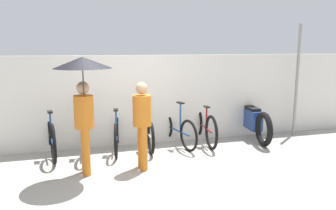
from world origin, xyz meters
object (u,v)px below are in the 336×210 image
at_px(parked_bicycle_0, 51,136).
at_px(parked_bicycle_2, 117,133).
at_px(parked_bicycle_5, 204,126).
at_px(parked_bicycle_4, 176,129).
at_px(pedestrian_center, 142,120).
at_px(pedestrian_leading, 83,85).
at_px(parked_bicycle_1, 85,136).
at_px(motorcycle, 252,120).
at_px(parked_bicycle_3, 147,131).

bearing_deg(parked_bicycle_0, parked_bicycle_2, -99.82).
bearing_deg(parked_bicycle_5, parked_bicycle_4, 94.42).
xyz_separation_m(parked_bicycle_5, pedestrian_center, (-1.65, -1.21, 0.51)).
xyz_separation_m(parked_bicycle_2, parked_bicycle_4, (1.29, 0.03, -0.01)).
relative_size(parked_bicycle_4, pedestrian_leading, 0.86).
distance_m(parked_bicycle_0, parked_bicycle_1, 0.65).
relative_size(parked_bicycle_2, parked_bicycle_5, 0.93).
distance_m(parked_bicycle_1, pedestrian_leading, 1.68).
xyz_separation_m(pedestrian_leading, pedestrian_center, (0.96, 0.05, -0.63)).
bearing_deg(pedestrian_center, pedestrian_leading, 1.46).
distance_m(parked_bicycle_1, motorcycle, 3.82).
bearing_deg(motorcycle, parked_bicycle_1, 100.08).
height_order(parked_bicycle_1, parked_bicycle_4, parked_bicycle_4).
distance_m(parked_bicycle_3, motorcycle, 2.53).
relative_size(pedestrian_leading, motorcycle, 0.93).
bearing_deg(pedestrian_leading, parked_bicycle_2, -121.61).
distance_m(parked_bicycle_0, parked_bicycle_5, 3.23).
xyz_separation_m(parked_bicycle_1, pedestrian_leading, (-0.02, -1.22, 1.16)).
height_order(parked_bicycle_2, parked_bicycle_4, parked_bicycle_4).
bearing_deg(parked_bicycle_5, pedestrian_center, 131.30).
relative_size(parked_bicycle_1, parked_bicycle_4, 1.04).
height_order(pedestrian_leading, motorcycle, pedestrian_leading).
height_order(parked_bicycle_2, parked_bicycle_5, parked_bicycle_5).
xyz_separation_m(parked_bicycle_2, parked_bicycle_3, (0.65, 0.03, -0.01)).
bearing_deg(parked_bicycle_2, parked_bicycle_0, 97.25).
xyz_separation_m(parked_bicycle_2, motorcycle, (3.17, 0.07, 0.05)).
bearing_deg(parked_bicycle_0, pedestrian_leading, -161.70).
bearing_deg(parked_bicycle_4, parked_bicycle_0, 77.97).
distance_m(parked_bicycle_0, pedestrian_leading, 1.82).
bearing_deg(parked_bicycle_0, parked_bicycle_4, -98.18).
xyz_separation_m(parked_bicycle_4, motorcycle, (1.88, 0.05, 0.06)).
height_order(parked_bicycle_3, motorcycle, parked_bicycle_3).
distance_m(parked_bicycle_1, parked_bicycle_4, 1.94).
bearing_deg(pedestrian_leading, parked_bicycle_0, -67.34).
height_order(parked_bicycle_0, pedestrian_leading, pedestrian_leading).
distance_m(parked_bicycle_1, pedestrian_center, 1.59).
relative_size(parked_bicycle_0, parked_bicycle_3, 1.12).
relative_size(parked_bicycle_3, parked_bicycle_4, 0.97).
relative_size(parked_bicycle_4, parked_bicycle_5, 0.95).
distance_m(parked_bicycle_3, parked_bicycle_5, 1.29).
xyz_separation_m(parked_bicycle_4, parked_bicycle_5, (0.65, -0.01, 0.02)).
relative_size(parked_bicycle_5, motorcycle, 0.84).
distance_m(parked_bicycle_4, pedestrian_center, 1.66).
distance_m(parked_bicycle_0, motorcycle, 4.47).
distance_m(parked_bicycle_0, parked_bicycle_4, 2.58).
xyz_separation_m(parked_bicycle_3, motorcycle, (2.53, 0.04, 0.06)).
relative_size(parked_bicycle_5, pedestrian_leading, 0.90).
distance_m(parked_bicycle_2, pedestrian_leading, 1.82).
bearing_deg(parked_bicycle_5, motorcycle, -82.55).
height_order(parked_bicycle_1, parked_bicycle_5, parked_bicycle_5).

